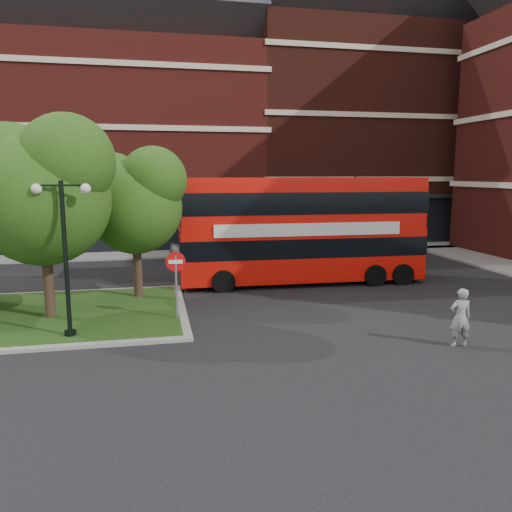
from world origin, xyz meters
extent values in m
plane|color=black|center=(0.00, 0.00, 0.00)|extent=(120.00, 120.00, 0.00)
cube|color=slate|center=(0.00, 16.50, 0.06)|extent=(44.00, 3.00, 0.12)
cube|color=maroon|center=(-8.00, 24.00, 7.00)|extent=(26.00, 12.00, 14.00)
cube|color=#471911|center=(14.00, 24.00, 8.00)|extent=(18.00, 12.00, 16.00)
cube|color=gray|center=(-8.00, 3.00, 0.06)|extent=(12.60, 7.60, 0.12)
cube|color=#19380F|center=(-8.00, 3.00, 0.07)|extent=(12.00, 7.00, 0.15)
cylinder|color=#2D2116|center=(-6.50, 2.50, 1.96)|extent=(0.36, 0.36, 3.92)
sphere|color=#1F4A12|center=(-6.50, 2.50, 4.34)|extent=(4.60, 4.60, 4.60)
sphere|color=#1F4A12|center=(-7.65, 3.19, 5.25)|extent=(3.45, 3.45, 3.45)
sphere|color=#1F4A12|center=(-5.58, 2.04, 5.60)|extent=(3.22, 3.22, 3.22)
cylinder|color=#2D2116|center=(-3.50, 5.00, 1.74)|extent=(0.36, 0.36, 3.47)
sphere|color=#1F4A12|center=(-3.50, 5.00, 3.84)|extent=(3.80, 3.80, 3.80)
sphere|color=#1F4A12|center=(-4.45, 5.57, 4.65)|extent=(2.85, 2.85, 2.85)
sphere|color=#1F4A12|center=(-2.74, 4.62, 4.96)|extent=(2.66, 2.66, 2.66)
cylinder|color=black|center=(-5.50, 0.20, 2.50)|extent=(0.14, 0.14, 5.00)
cylinder|color=black|center=(-5.50, 0.20, 0.15)|extent=(0.36, 0.36, 0.30)
cube|color=black|center=(-5.50, 0.20, 4.85)|extent=(1.40, 0.06, 0.06)
sphere|color=#F2EACC|center=(-6.20, 0.20, 4.75)|extent=(0.32, 0.32, 0.32)
sphere|color=#F2EACC|center=(-4.80, 0.20, 4.75)|extent=(0.32, 0.32, 0.32)
cylinder|color=black|center=(2.00, 14.50, 2.50)|extent=(0.14, 0.14, 5.00)
cylinder|color=black|center=(2.00, 14.50, 0.15)|extent=(0.36, 0.36, 0.30)
cube|color=black|center=(2.00, 14.50, 4.85)|extent=(1.40, 0.06, 0.06)
sphere|color=#F2EACC|center=(1.30, 14.50, 4.75)|extent=(0.32, 0.32, 0.32)
sphere|color=#F2EACC|center=(2.70, 14.50, 4.75)|extent=(0.32, 0.32, 0.32)
cylinder|color=black|center=(10.00, 14.50, 2.50)|extent=(0.14, 0.14, 5.00)
cylinder|color=black|center=(10.00, 14.50, 0.15)|extent=(0.36, 0.36, 0.30)
cube|color=black|center=(10.00, 14.50, 4.85)|extent=(1.40, 0.06, 0.06)
sphere|color=#F2EACC|center=(9.30, 14.50, 4.75)|extent=(0.32, 0.32, 0.32)
sphere|color=#F2EACC|center=(10.70, 14.50, 4.75)|extent=(0.32, 0.32, 0.32)
cube|color=red|center=(4.10, 6.77, 1.57)|extent=(11.57, 2.89, 2.20)
cube|color=red|center=(4.10, 6.77, 3.77)|extent=(11.46, 2.87, 2.20)
cube|color=black|center=(4.10, 6.77, 3.88)|extent=(11.57, 2.89, 0.99)
cube|color=silver|center=(4.07, 5.43, 2.72)|extent=(8.63, 0.25, 0.58)
imported|color=gray|center=(6.19, -2.85, 0.90)|extent=(0.71, 0.51, 1.81)
imported|color=silver|center=(0.20, 14.50, 0.71)|extent=(4.25, 1.92, 1.42)
imported|color=silver|center=(5.56, 15.67, 0.69)|extent=(4.22, 1.62, 1.37)
cylinder|color=slate|center=(-2.09, 1.50, 1.19)|extent=(0.09, 0.09, 2.38)
cylinder|color=red|center=(-2.09, 1.50, 2.16)|extent=(0.69, 0.12, 0.69)
cube|color=white|center=(-2.09, 1.50, 2.16)|extent=(0.49, 0.09, 0.13)
camera|label=1|loc=(-2.84, -15.85, 5.21)|focal=35.00mm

